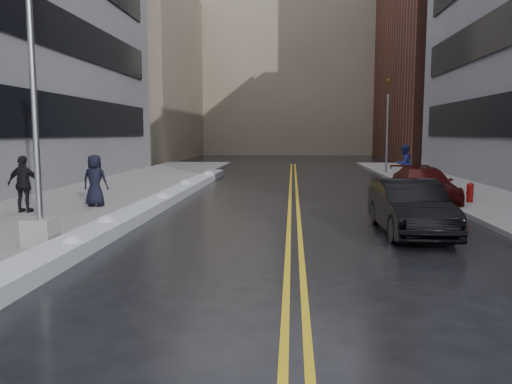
% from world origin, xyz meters
% --- Properties ---
extents(ground, '(160.00, 160.00, 0.00)m').
position_xyz_m(ground, '(0.00, 0.00, 0.00)').
color(ground, black).
rests_on(ground, ground).
extents(sidewalk_west, '(5.50, 50.00, 0.15)m').
position_xyz_m(sidewalk_west, '(-5.75, 10.00, 0.07)').
color(sidewalk_west, gray).
rests_on(sidewalk_west, ground).
extents(sidewalk_east, '(4.00, 50.00, 0.15)m').
position_xyz_m(sidewalk_east, '(10.00, 10.00, 0.07)').
color(sidewalk_east, gray).
rests_on(sidewalk_east, ground).
extents(lane_line_left, '(0.12, 50.00, 0.01)m').
position_xyz_m(lane_line_left, '(2.35, 10.00, 0.00)').
color(lane_line_left, gold).
rests_on(lane_line_left, ground).
extents(lane_line_right, '(0.12, 50.00, 0.01)m').
position_xyz_m(lane_line_right, '(2.65, 10.00, 0.00)').
color(lane_line_right, gold).
rests_on(lane_line_right, ground).
extents(snow_ridge, '(0.90, 30.00, 0.34)m').
position_xyz_m(snow_ridge, '(-2.45, 8.00, 0.17)').
color(snow_ridge, silver).
rests_on(snow_ridge, ground).
extents(building_west_far, '(14.00, 22.00, 18.00)m').
position_xyz_m(building_west_far, '(-15.50, 44.00, 9.00)').
color(building_west_far, gray).
rests_on(building_west_far, ground).
extents(building_east_far, '(14.00, 20.00, 28.00)m').
position_xyz_m(building_east_far, '(19.00, 42.00, 14.00)').
color(building_east_far, '#562D21').
rests_on(building_east_far, ground).
extents(building_far, '(36.00, 16.00, 22.00)m').
position_xyz_m(building_far, '(2.00, 60.00, 11.00)').
color(building_far, gray).
rests_on(building_far, ground).
extents(lamppost, '(0.65, 0.65, 7.62)m').
position_xyz_m(lamppost, '(-3.30, 2.00, 2.53)').
color(lamppost, gray).
rests_on(lamppost, sidewalk_west).
extents(fire_hydrant, '(0.26, 0.26, 0.73)m').
position_xyz_m(fire_hydrant, '(9.00, 10.00, 0.55)').
color(fire_hydrant, maroon).
rests_on(fire_hydrant, sidewalk_east).
extents(traffic_signal, '(0.16, 0.20, 6.00)m').
position_xyz_m(traffic_signal, '(8.50, 24.00, 3.40)').
color(traffic_signal, gray).
rests_on(traffic_signal, sidewalk_east).
extents(pedestrian_c, '(0.90, 0.61, 1.80)m').
position_xyz_m(pedestrian_c, '(-4.41, 7.96, 1.05)').
color(pedestrian_c, black).
rests_on(pedestrian_c, sidewalk_west).
extents(pedestrian_d, '(1.08, 0.46, 1.83)m').
position_xyz_m(pedestrian_d, '(-6.13, 6.46, 1.07)').
color(pedestrian_d, black).
rests_on(pedestrian_d, sidewalk_west).
extents(pedestrian_east, '(1.19, 1.12, 1.93)m').
position_xyz_m(pedestrian_east, '(8.20, 17.40, 1.12)').
color(pedestrian_east, navy).
rests_on(pedestrian_east, sidewalk_east).
extents(car_black, '(1.60, 4.40, 1.44)m').
position_xyz_m(car_black, '(5.57, 4.58, 0.72)').
color(car_black, black).
rests_on(car_black, ground).
extents(car_maroon, '(1.98, 4.76, 1.38)m').
position_xyz_m(car_maroon, '(7.50, 10.80, 0.69)').
color(car_maroon, '#440C0A').
rests_on(car_maroon, ground).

